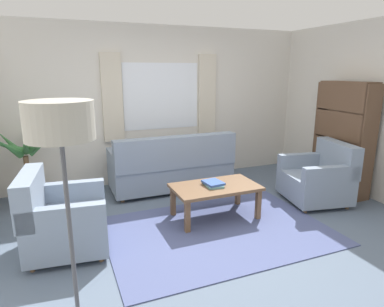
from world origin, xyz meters
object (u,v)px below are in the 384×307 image
at_px(armchair_right, 319,178).
at_px(bookshelf, 343,138).
at_px(armchair_left, 61,219).
at_px(book_stack_on_table, 213,184).
at_px(potted_plant, 29,169).
at_px(coffee_table, 215,190).
at_px(standing_lamp, 61,137).
at_px(couch, 172,167).

distance_m(armchair_right, bookshelf, 0.80).
bearing_deg(armchair_left, book_stack_on_table, -79.86).
bearing_deg(potted_plant, armchair_left, -76.07).
bearing_deg(coffee_table, standing_lamp, -140.74).
distance_m(couch, bookshelf, 2.68).
xyz_separation_m(couch, book_stack_on_table, (0.15, -1.20, 0.10)).
xyz_separation_m(armchair_left, potted_plant, (-0.38, 1.52, 0.18)).
xyz_separation_m(potted_plant, standing_lamp, (0.45, -2.87, 0.95)).
bearing_deg(armchair_right, standing_lamp, -57.14).
height_order(armchair_left, coffee_table, armchair_left).
bearing_deg(armchair_left, coffee_table, -80.31).
bearing_deg(coffee_table, potted_plant, 148.01).
bearing_deg(couch, armchair_right, 144.67).
bearing_deg(armchair_right, armchair_left, -78.51).
bearing_deg(standing_lamp, book_stack_on_table, 39.93).
height_order(book_stack_on_table, bookshelf, bookshelf).
distance_m(book_stack_on_table, standing_lamp, 2.52).
xyz_separation_m(couch, standing_lamp, (-1.62, -2.68, 1.11)).
height_order(armchair_right, book_stack_on_table, armchair_right).
distance_m(potted_plant, standing_lamp, 3.05).
xyz_separation_m(armchair_left, standing_lamp, (0.07, -1.35, 1.13)).
bearing_deg(book_stack_on_table, bookshelf, 2.24).
bearing_deg(armchair_left, bookshelf, -80.82).
bearing_deg(couch, book_stack_on_table, 97.02).
distance_m(bookshelf, standing_lamp, 4.34).
bearing_deg(standing_lamp, armchair_left, 93.16).
bearing_deg(potted_plant, armchair_right, -20.77).
xyz_separation_m(book_stack_on_table, bookshelf, (2.24, 0.09, 0.42)).
xyz_separation_m(book_stack_on_table, potted_plant, (-2.22, 1.39, 0.07)).
height_order(armchair_left, standing_lamp, standing_lamp).
height_order(couch, book_stack_on_table, couch).
xyz_separation_m(couch, armchair_right, (1.82, -1.29, -0.01)).
relative_size(coffee_table, bookshelf, 0.64).
relative_size(armchair_left, standing_lamp, 0.54).
bearing_deg(armchair_left, couch, -45.66).
xyz_separation_m(coffee_table, potted_plant, (-2.24, 1.40, 0.15)).
bearing_deg(book_stack_on_table, potted_plant, 147.93).
bearing_deg(armchair_right, book_stack_on_table, -82.14).
distance_m(coffee_table, bookshelf, 2.27).
xyz_separation_m(armchair_right, bookshelf, (0.57, 0.17, 0.53)).
bearing_deg(bookshelf, coffee_table, 92.61).
bearing_deg(couch, coffee_table, 98.21).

